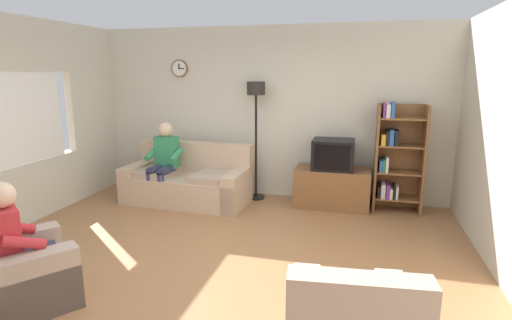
# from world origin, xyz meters

# --- Properties ---
(ground_plane) EXTENTS (12.00, 12.00, 0.00)m
(ground_plane) POSITION_xyz_m (0.00, 0.00, 0.00)
(ground_plane) COLOR #9E6B42
(back_wall_assembly) EXTENTS (6.20, 0.17, 2.70)m
(back_wall_assembly) POSITION_xyz_m (-0.00, 2.66, 1.35)
(back_wall_assembly) COLOR beige
(back_wall_assembly) RESTS_ON ground_plane
(couch) EXTENTS (1.94, 0.96, 0.90)m
(couch) POSITION_xyz_m (-1.12, 1.91, 0.31)
(couch) COLOR tan
(couch) RESTS_ON ground_plane
(tv_stand) EXTENTS (1.10, 0.56, 0.59)m
(tv_stand) POSITION_xyz_m (1.08, 2.25, 0.29)
(tv_stand) COLOR brown
(tv_stand) RESTS_ON ground_plane
(tv) EXTENTS (0.60, 0.49, 0.44)m
(tv) POSITION_xyz_m (1.08, 2.23, 0.81)
(tv) COLOR black
(tv) RESTS_ON tv_stand
(bookshelf) EXTENTS (0.68, 0.36, 1.58)m
(bookshelf) POSITION_xyz_m (1.95, 2.32, 0.80)
(bookshelf) COLOR brown
(bookshelf) RESTS_ON ground_plane
(floor_lamp) EXTENTS (0.28, 0.28, 1.85)m
(floor_lamp) POSITION_xyz_m (-0.13, 2.35, 1.45)
(floor_lamp) COLOR black
(floor_lamp) RESTS_ON ground_plane
(armchair_near_window) EXTENTS (1.16, 1.18, 0.90)m
(armchair_near_window) POSITION_xyz_m (-1.38, -1.13, 0.29)
(armchair_near_window) COLOR tan
(armchair_near_window) RESTS_ON ground_plane
(person_on_couch) EXTENTS (0.52, 0.55, 1.24)m
(person_on_couch) POSITION_xyz_m (-1.45, 1.80, 0.70)
(person_on_couch) COLOR #338C59
(person_on_couch) RESTS_ON ground_plane
(person_in_left_armchair) EXTENTS (0.62, 0.64, 1.12)m
(person_in_left_armchair) POSITION_xyz_m (-1.32, -1.06, 0.60)
(person_in_left_armchair) COLOR red
(person_in_left_armchair) RESTS_ON ground_plane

